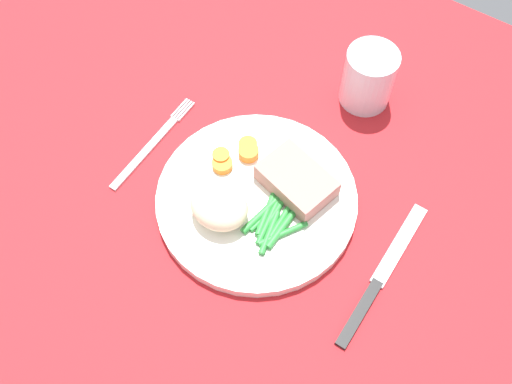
{
  "coord_description": "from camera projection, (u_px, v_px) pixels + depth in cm",
  "views": [
    {
      "loc": [
        18.55,
        -29.45,
        65.57
      ],
      "look_at": [
        -0.09,
        -1.21,
        4.6
      ],
      "focal_mm": 40.54,
      "sensor_mm": 36.0,
      "label": 1
    }
  ],
  "objects": [
    {
      "name": "dining_table",
      "position": [
        262.0,
        199.0,
        0.73
      ],
      "size": [
        120.0,
        90.0,
        2.0
      ],
      "color": "red",
      "rests_on": "ground"
    },
    {
      "name": "mashed_potatoes",
      "position": [
        219.0,
        206.0,
        0.68
      ],
      "size": [
        7.12,
        6.13,
        4.19
      ],
      "primitive_type": "ellipsoid",
      "color": "beige",
      "rests_on": "dinner_plate"
    },
    {
      "name": "carrot_slices",
      "position": [
        236.0,
        154.0,
        0.73
      ],
      "size": [
        4.9,
        6.4,
        1.3
      ],
      "color": "orange",
      "rests_on": "dinner_plate"
    },
    {
      "name": "knife",
      "position": [
        381.0,
        277.0,
        0.67
      ],
      "size": [
        1.7,
        20.5,
        0.64
      ],
      "rotation": [
        0.0,
        0.0,
        -0.08
      ],
      "color": "black",
      "rests_on": "dining_table"
    },
    {
      "name": "water_glass",
      "position": [
        368.0,
        81.0,
        0.77
      ],
      "size": [
        6.87,
        6.87,
        8.34
      ],
      "color": "silver",
      "rests_on": "dining_table"
    },
    {
      "name": "green_beans",
      "position": [
        273.0,
        219.0,
        0.69
      ],
      "size": [
        6.42,
        9.45,
        0.86
      ],
      "color": "#2D8C38",
      "rests_on": "dinner_plate"
    },
    {
      "name": "meat_portion",
      "position": [
        297.0,
        180.0,
        0.7
      ],
      "size": [
        10.14,
        8.06,
        2.73
      ],
      "primitive_type": "cube",
      "rotation": [
        0.0,
        0.0,
        -0.25
      ],
      "color": "#B2756B",
      "rests_on": "dinner_plate"
    },
    {
      "name": "dinner_plate",
      "position": [
        256.0,
        199.0,
        0.71
      ],
      "size": [
        24.75,
        24.75,
        1.6
      ],
      "primitive_type": "cylinder",
      "color": "white",
      "rests_on": "dining_table"
    },
    {
      "name": "fork",
      "position": [
        153.0,
        143.0,
        0.76
      ],
      "size": [
        1.44,
        16.6,
        0.4
      ],
      "rotation": [
        0.0,
        0.0,
        0.01
      ],
      "color": "silver",
      "rests_on": "dining_table"
    }
  ]
}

